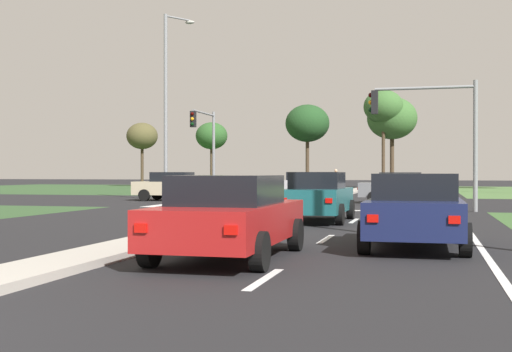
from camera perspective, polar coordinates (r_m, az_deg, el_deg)
name	(u,v)px	position (r m, az deg, el deg)	size (l,w,h in m)	color
ground_plane	(313,202)	(34.66, 4.91, -2.26)	(200.00, 200.00, 0.00)	black
grass_verge_far_left	(96,188)	(66.49, -13.53, -1.03)	(35.00, 35.00, 0.01)	#2D4C28
median_island_near	(181,234)	(16.28, -6.42, -4.93)	(1.20, 22.00, 0.14)	#ADA89E
median_island_far	(361,189)	(59.44, 8.96, -1.12)	(1.20, 36.00, 0.14)	#ADA89E
lane_dash_near	(264,279)	(9.78, 0.73, -8.82)	(0.14, 2.00, 0.01)	silver
lane_dash_second	(326,239)	(15.62, 6.02, -5.39)	(0.14, 2.00, 0.01)	silver
lane_dash_third	(354,221)	(21.55, 8.40, -3.82)	(0.14, 2.00, 0.01)	silver
lane_dash_fourth	(370,210)	(27.51, 9.74, -2.92)	(0.14, 2.00, 0.01)	silver
edge_line_right	(475,239)	(16.25, 18.25, -5.18)	(0.14, 24.00, 0.01)	silver
stop_bar_near	(377,211)	(27.26, 10.33, -2.95)	(6.40, 0.50, 0.01)	silver
crosswalk_bar_near	(159,205)	(31.45, -8.30, -2.52)	(0.70, 2.80, 0.01)	silver
crosswalk_bar_second	(182,206)	(31.02, -6.34, -2.55)	(0.70, 2.80, 0.01)	silver
crosswalk_bar_third	(206,206)	(30.63, -4.33, -2.59)	(0.70, 2.80, 0.01)	silver
crosswalk_bar_fourth	(230,206)	(30.27, -2.27, -2.62)	(0.70, 2.80, 0.01)	silver
crosswalk_bar_fifth	(254,207)	(29.96, -0.16, -2.65)	(0.70, 2.80, 0.01)	silver
car_beige_near	(174,186)	(36.74, -7.02, -0.87)	(4.45, 2.00, 1.57)	#BCAD8E
car_grey_second	(403,188)	(34.08, 12.48, -0.98)	(4.43, 1.97, 1.55)	slate
car_red_third	(229,216)	(12.02, -2.33, -3.43)	(2.08, 4.56, 1.50)	#A31919
car_silver_fourth	(301,184)	(43.58, 3.86, -0.67)	(2.03, 4.37, 1.58)	#B7B7BC
car_maroon_fifth	(325,182)	(54.38, 5.93, -0.52)	(1.95, 4.44, 1.49)	maroon
car_teal_seventh	(318,196)	(21.15, 5.34, -1.74)	(1.95, 4.37, 1.57)	#19565B
car_navy_eighth	(415,210)	(14.06, 13.49, -2.85)	(2.06, 4.17, 1.53)	#161E47
traffic_signal_far_left	(206,137)	(41.51, -4.30, 3.33)	(0.32, 4.20, 5.46)	gray
traffic_signal_near_right	(434,122)	(27.61, 15.00, 4.50)	(4.28, 0.32, 5.20)	gray
street_lamp_second	(168,98)	(37.16, -7.57, 6.63)	(1.28, 1.63, 10.25)	gray
pedestrian_at_median	(336,179)	(43.19, 6.86, -0.26)	(0.34, 0.34, 1.63)	#335184
treeline_near	(142,136)	(73.67, -9.73, 3.37)	(3.40, 3.40, 6.97)	#423323
treeline_second	(212,136)	(68.46, -3.83, 3.42)	(3.26, 3.26, 6.70)	#423323
treeline_third	(307,124)	(66.52, 4.43, 4.50)	(4.38, 4.38, 8.31)	#423323
treeline_fourth	(383,107)	(64.56, 10.86, 5.80)	(3.75, 3.75, 9.39)	#423323
treeline_fifth	(392,119)	(65.88, 11.58, 4.84)	(4.81, 4.81, 8.84)	#423323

